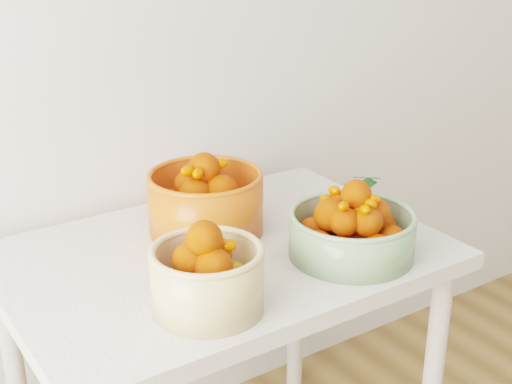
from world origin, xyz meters
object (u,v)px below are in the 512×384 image
table (223,286)px  bowl_cream (207,276)px  bowl_orange (205,201)px  bowl_green (352,230)px

table → bowl_cream: size_ratio=3.38×
bowl_cream → bowl_orange: (0.18, 0.32, 0.01)m
table → bowl_orange: size_ratio=3.49×
bowl_green → bowl_orange: size_ratio=1.23×
bowl_green → table: bearing=141.4°
bowl_cream → bowl_orange: bearing=60.9°
table → bowl_orange: (0.02, 0.11, 0.18)m
bowl_orange → table: bearing=-101.0°
bowl_green → bowl_orange: 0.37m
bowl_green → bowl_orange: bowl_orange is taller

